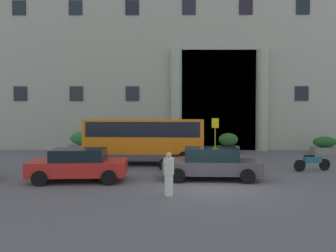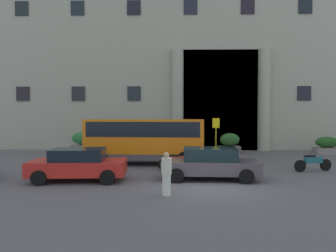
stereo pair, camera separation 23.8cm
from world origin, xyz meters
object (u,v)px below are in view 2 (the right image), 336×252
at_px(hedge_planter_entrance_left, 85,143).
at_px(pedestrian_man_crossing, 166,174).
at_px(white_taxi_kerbside, 210,163).
at_px(parked_compact_extra, 79,164).
at_px(motorcycle_far_end, 56,162).
at_px(hedge_planter_east, 230,144).
at_px(scooter_by_planter, 177,162).
at_px(orange_minibus, 145,137).
at_px(hedge_planter_entrance_right, 181,145).
at_px(motorcycle_near_kerb, 312,162).
at_px(hedge_planter_far_west, 327,146).
at_px(bus_stop_sign, 216,134).

bearing_deg(hedge_planter_entrance_left, pedestrian_man_crossing, -62.18).
xyz_separation_m(white_taxi_kerbside, parked_compact_extra, (-5.72, -0.43, -0.00)).
xyz_separation_m(hedge_planter_entrance_left, motorcycle_far_end, (0.62, -7.27, -0.35)).
bearing_deg(parked_compact_extra, hedge_planter_east, 46.43).
bearing_deg(scooter_by_planter, pedestrian_man_crossing, -90.87).
bearing_deg(hedge_planter_entrance_left, orange_minibus, -45.10).
xyz_separation_m(hedge_planter_entrance_left, hedge_planter_entrance_right, (7.16, 0.25, -0.16)).
bearing_deg(motorcycle_near_kerb, scooter_by_planter, 165.21).
bearing_deg(hedge_planter_entrance_left, motorcycle_near_kerb, -27.80).
bearing_deg(motorcycle_far_end, motorcycle_near_kerb, 16.31).
bearing_deg(hedge_planter_far_west, white_taxi_kerbside, -135.64).
relative_size(bus_stop_sign, motorcycle_far_end, 1.32).
bearing_deg(parked_compact_extra, scooter_by_planter, 27.13).
distance_m(hedge_planter_entrance_left, hedge_planter_east, 10.79).
height_order(scooter_by_planter, pedestrian_man_crossing, pedestrian_man_crossing).
relative_size(hedge_planter_entrance_right, parked_compact_extra, 0.40).
distance_m(orange_minibus, bus_stop_sign, 4.56).
relative_size(hedge_planter_entrance_left, white_taxi_kerbside, 0.48).
height_order(hedge_planter_far_west, hedge_planter_entrance_left, hedge_planter_entrance_left).
bearing_deg(pedestrian_man_crossing, hedge_planter_east, 175.97).
xyz_separation_m(bus_stop_sign, hedge_planter_far_west, (8.73, 3.70, -1.03)).
bearing_deg(motorcycle_far_end, parked_compact_extra, -35.94).
distance_m(hedge_planter_far_west, scooter_by_planter, 13.42).
xyz_separation_m(orange_minibus, motorcycle_far_end, (-4.37, -2.26, -1.11)).
relative_size(hedge_planter_entrance_left, pedestrian_man_crossing, 1.35).
bearing_deg(bus_stop_sign, hedge_planter_far_west, 22.99).
bearing_deg(scooter_by_planter, motorcycle_near_kerb, 3.27).
distance_m(motorcycle_near_kerb, pedestrian_man_crossing, 8.77).
bearing_deg(motorcycle_near_kerb, orange_minibus, 151.50).
distance_m(hedge_planter_east, motorcycle_near_kerb, 7.96).
relative_size(parked_compact_extra, pedestrian_man_crossing, 2.71).
xyz_separation_m(hedge_planter_far_west, pedestrian_man_crossing, (-11.60, -12.39, 0.15)).
bearing_deg(hedge_planter_east, motorcycle_near_kerb, -68.93).
bearing_deg(bus_stop_sign, parked_compact_extra, -137.13).
height_order(hedge_planter_far_west, motorcycle_near_kerb, hedge_planter_far_west).
bearing_deg(parked_compact_extra, pedestrian_man_crossing, -35.88).
bearing_deg(hedge_planter_entrance_right, parked_compact_extra, -115.00).
bearing_deg(hedge_planter_far_west, motorcycle_far_end, -156.59).
relative_size(scooter_by_planter, pedestrian_man_crossing, 1.33).
distance_m(bus_stop_sign, parked_compact_extra, 9.25).
xyz_separation_m(parked_compact_extra, motorcycle_far_end, (-1.91, 2.44, -0.26)).
height_order(orange_minibus, bus_stop_sign, bus_stop_sign).
height_order(hedge_planter_far_west, white_taxi_kerbside, white_taxi_kerbside).
xyz_separation_m(motorcycle_far_end, pedestrian_man_crossing, (5.78, -4.86, 0.30)).
bearing_deg(white_taxi_kerbside, hedge_planter_east, 77.53).
xyz_separation_m(bus_stop_sign, motorcycle_near_kerb, (4.37, -3.75, -1.18)).
bearing_deg(orange_minibus, hedge_planter_entrance_left, 138.57).
bearing_deg(hedge_planter_entrance_left, hedge_planter_far_west, 0.84).
bearing_deg(hedge_planter_entrance_right, motorcycle_far_end, -131.07).
xyz_separation_m(hedge_planter_far_west, hedge_planter_entrance_left, (-18.00, -0.26, 0.20)).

